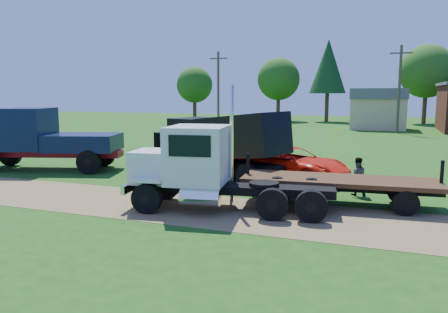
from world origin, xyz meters
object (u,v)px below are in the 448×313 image
(navy_truck, at_px, (42,138))
(flatbed_trailer, at_px, (339,184))
(white_semi_tractor, at_px, (201,167))
(black_dump_truck, at_px, (220,141))
(orange_pickup, at_px, (292,164))

(navy_truck, xyz_separation_m, flatbed_trailer, (15.86, -2.28, -0.93))
(white_semi_tractor, height_order, navy_truck, white_semi_tractor)
(navy_truck, bearing_deg, flatbed_trailer, -25.39)
(white_semi_tractor, relative_size, black_dump_truck, 0.96)
(black_dump_truck, bearing_deg, orange_pickup, 30.35)
(navy_truck, relative_size, flatbed_trailer, 1.08)
(black_dump_truck, xyz_separation_m, orange_pickup, (3.42, 0.62, -1.04))
(navy_truck, distance_m, flatbed_trailer, 16.05)
(orange_pickup, bearing_deg, white_semi_tractor, -176.47)
(navy_truck, height_order, orange_pickup, navy_truck)
(navy_truck, bearing_deg, white_semi_tractor, -39.05)
(black_dump_truck, distance_m, orange_pickup, 3.63)
(black_dump_truck, relative_size, flatbed_trailer, 1.07)
(navy_truck, bearing_deg, orange_pickup, -9.28)
(white_semi_tractor, distance_m, flatbed_trailer, 5.15)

